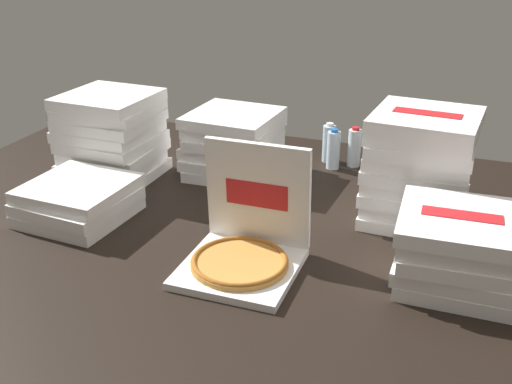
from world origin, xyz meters
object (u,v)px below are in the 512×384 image
pizza_stack_left_far (112,136)px  water_bottle_0 (354,148)px  pizza_stack_right_far (78,201)px  water_bottle_2 (329,143)px  open_pizza_box (245,243)px  pizza_stack_right_near (234,143)px  water_bottle_3 (333,150)px  pizza_stack_left_near (419,167)px  water_bottle_1 (379,150)px  pizza_stack_left_mid (460,249)px

pizza_stack_left_far → water_bottle_0: (1.07, 0.53, -0.11)m
pizza_stack_left_far → pizza_stack_right_far: bearing=-76.5°
pizza_stack_right_far → water_bottle_2: 1.30m
open_pizza_box → pizza_stack_right_near: bearing=114.7°
pizza_stack_right_far → pizza_stack_right_near: bearing=58.4°
pizza_stack_right_near → water_bottle_3: size_ratio=2.10×
pizza_stack_right_near → water_bottle_2: (0.41, 0.31, -0.06)m
pizza_stack_right_near → pizza_stack_left_far: bearing=-155.5°
open_pizza_box → pizza_stack_left_near: 0.81m
pizza_stack_right_far → water_bottle_2: water_bottle_2 is taller
open_pizza_box → water_bottle_1: open_pizza_box is taller
open_pizza_box → pizza_stack_left_far: 1.07m
open_pizza_box → pizza_stack_left_far: bearing=147.9°
pizza_stack_right_far → pizza_stack_left_mid: (1.53, 0.03, 0.05)m
open_pizza_box → water_bottle_3: open_pizza_box is taller
pizza_stack_right_near → pizza_stack_left_mid: (1.10, -0.66, -0.03)m
open_pizza_box → water_bottle_1: size_ratio=2.08×
open_pizza_box → pizza_stack_right_far: size_ratio=0.97×
open_pizza_box → water_bottle_0: open_pizza_box is taller
open_pizza_box → pizza_stack_right_far: open_pizza_box is taller
pizza_stack_left_near → pizza_stack_left_mid: pizza_stack_left_near is taller
pizza_stack_right_near → water_bottle_2: pizza_stack_right_near is taller
water_bottle_2 → water_bottle_0: bearing=-8.1°
water_bottle_0 → water_bottle_2: bearing=171.9°
pizza_stack_right_near → pizza_stack_right_far: (-0.42, -0.69, -0.08)m
pizza_stack_left_near → pizza_stack_left_far: 1.44m
open_pizza_box → pizza_stack_left_mid: bearing=11.3°
pizza_stack_right_far → water_bottle_0: bearing=45.4°
pizza_stack_left_near → pizza_stack_right_near: size_ratio=1.07×
pizza_stack_right_far → water_bottle_0: 1.38m
open_pizza_box → pizza_stack_left_near: size_ratio=0.92×
pizza_stack_left_far → pizza_stack_right_far: size_ratio=0.98×
open_pizza_box → pizza_stack_right_near: 0.89m
pizza_stack_left_mid → pizza_stack_right_far: bearing=-179.0°
pizza_stack_left_far → pizza_stack_right_far: pizza_stack_left_far is taller
pizza_stack_left_mid → water_bottle_2: size_ratio=2.09×
pizza_stack_left_far → pizza_stack_left_mid: 1.69m
pizza_stack_right_near → water_bottle_1: size_ratio=2.10×
pizza_stack_right_near → pizza_stack_right_far: pizza_stack_right_near is taller
water_bottle_1 → water_bottle_2: same height
open_pizza_box → water_bottle_3: size_ratio=2.08×
pizza_stack_left_near → pizza_stack_left_far: (-1.44, -0.03, -0.03)m
pizza_stack_left_mid → water_bottle_0: pizza_stack_left_mid is taller
pizza_stack_right_near → water_bottle_3: (0.45, 0.22, -0.06)m
pizza_stack_right_near → pizza_stack_left_near: bearing=-13.4°
pizza_stack_left_far → water_bottle_1: (1.20, 0.54, -0.11)m
water_bottle_1 → water_bottle_3: 0.23m
pizza_stack_right_far → water_bottle_3: bearing=46.2°
pizza_stack_left_near → water_bottle_3: 0.64m
open_pizza_box → water_bottle_0: (0.17, 1.10, 0.01)m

